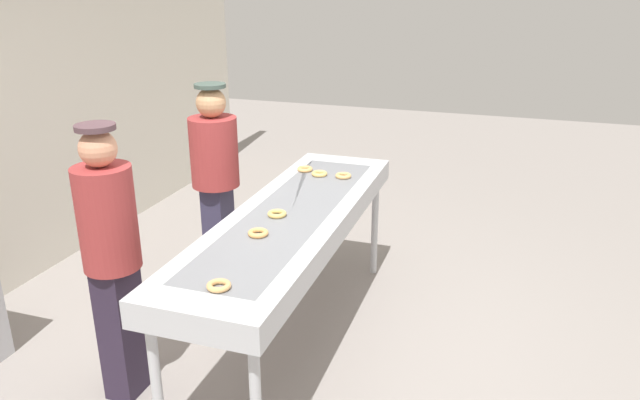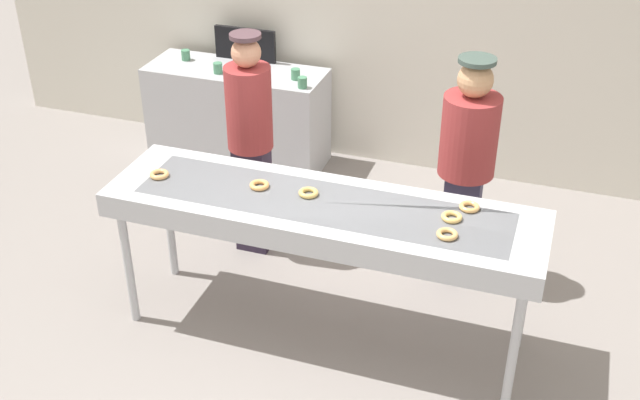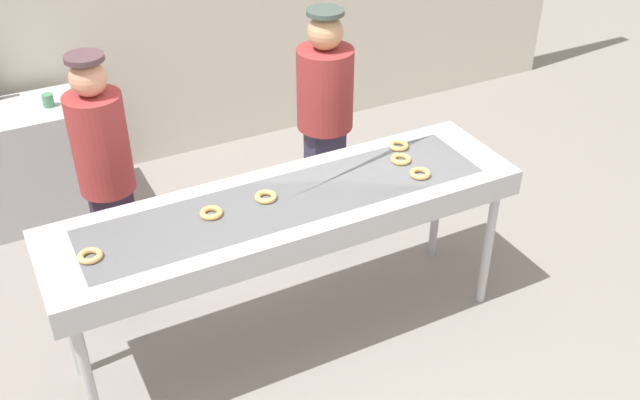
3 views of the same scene
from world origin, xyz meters
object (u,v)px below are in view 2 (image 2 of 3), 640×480
glazed_donut_1 (264,311)px  glazed_donut_8 (148,357)px  glazed_donut_4 (516,208)px  glazed_donut_5 (363,228)px  glazed_donut_7 (298,238)px  worker_baker (418,133)px  glazed_donut_2 (203,294)px  glazed_donut_0 (440,188)px  glazed_donut_6 (479,188)px  glazed_donut_3 (342,248)px  fryer_conveyor (353,263)px

glazed_donut_1 → glazed_donut_8: same height
glazed_donut_4 → glazed_donut_5: bearing=157.6°
glazed_donut_7 → worker_baker: (1.32, 0.59, -0.04)m
glazed_donut_2 → glazed_donut_4: 1.67m
glazed_donut_5 → glazed_donut_7: bearing=159.6°
glazed_donut_0 → glazed_donut_6: bearing=-38.2°
glazed_donut_3 → glazed_donut_6: same height
glazed_donut_5 → glazed_donut_6: 0.75m
glazed_donut_1 → glazed_donut_3: (0.56, 0.18, 0.00)m
glazed_donut_2 → glazed_donut_3: bearing=-5.5°
glazed_donut_3 → glazed_donut_7: bearing=121.2°
glazed_donut_4 → glazed_donut_6: (0.00, 0.26, 0.00)m
glazed_donut_5 → glazed_donut_7: (-0.31, 0.12, 0.00)m
glazed_donut_1 → glazed_donut_2: size_ratio=1.00×
glazed_donut_0 → glazed_donut_1: (-1.33, -0.34, 0.00)m
glazed_donut_0 → glazed_donut_7: 0.90m
glazed_donut_4 → glazed_donut_7: same height
fryer_conveyor → glazed_donut_2: size_ratio=25.84×
glazed_donut_0 → glazed_donut_1: same height
glazed_donut_8 → worker_baker: bearing=22.7°
glazed_donut_2 → glazed_donut_5: same height
glazed_donut_0 → glazed_donut_7: size_ratio=1.00×
glazed_donut_7 → glazed_donut_8: size_ratio=1.00×
glazed_donut_3 → glazed_donut_6: bearing=1.7°
worker_baker → fryer_conveyor: bearing=26.6°
glazed_donut_3 → glazed_donut_2: bearing=174.5°
glazed_donut_1 → glazed_donut_6: 1.51m
glazed_donut_6 → glazed_donut_4: bearing=-90.1°
glazed_donut_2 → fryer_conveyor: bearing=-5.8°
glazed_donut_1 → glazed_donut_6: (1.50, 0.21, 0.00)m
glazed_donut_5 → worker_baker: worker_baker is taller
glazed_donut_6 → glazed_donut_7: same height
worker_baker → glazed_donut_7: bearing=15.8°
fryer_conveyor → glazed_donut_2: (-0.76, 0.08, 0.11)m
glazed_donut_5 → worker_baker: size_ratio=0.07×
fryer_conveyor → glazed_donut_3: size_ratio=25.84×
glazed_donut_8 → worker_baker: (2.27, 0.95, -0.04)m
glazed_donut_6 → fryer_conveyor: bearing=-177.6°
glazed_donut_5 → glazed_donut_4: bearing=-22.4°
fryer_conveyor → glazed_donut_6: bearing=2.4°
glazed_donut_0 → worker_baker: (0.42, 0.63, -0.04)m
glazed_donut_3 → glazed_donut_5: size_ratio=1.00×
glazed_donut_2 → glazed_donut_5: 0.89m
glazed_donut_1 → glazed_donut_6: size_ratio=1.00×
glazed_donut_0 → glazed_donut_1: bearing=-165.8°
glazed_donut_3 → worker_baker: (1.20, 0.79, -0.04)m
glazed_donut_8 → glazed_donut_4: bearing=-1.9°
glazed_donut_0 → glazed_donut_7: (-0.90, 0.04, 0.00)m
glazed_donut_4 → glazed_donut_7: size_ratio=1.00×
glazed_donut_3 → glazed_donut_7: (-0.12, 0.20, 0.00)m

